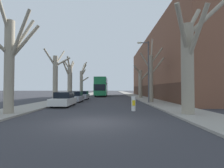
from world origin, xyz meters
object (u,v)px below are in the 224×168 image
Objects in this scene: street_tree_left_1 at (56,76)px; lamp_post at (148,68)px; street_tree_left_2 at (70,79)px; street_tree_right_0 at (189,61)px; street_tree_right_1 at (152,75)px; traffic_bollard at (134,104)px; street_tree_left_3 at (82,81)px; street_tree_right_2 at (141,82)px; parked_car_0 at (64,99)px; street_tree_left_0 at (11,60)px; parked_car_1 at (76,97)px; parked_car_2 at (83,95)px; double_decker_bus at (102,86)px.

street_tree_left_1 is 11.14m from lamp_post.
street_tree_right_0 reaches higher than street_tree_left_2.
traffic_bollard is at bearing -112.11° from street_tree_right_1.
lamp_post is (10.96, -17.88, 0.69)m from street_tree_left_3.
street_tree_right_2 is at bearing 89.28° from street_tree_right_0.
street_tree_right_0 is 0.91× the size of street_tree_right_1.
parked_car_0 is 3.69× the size of traffic_bollard.
street_tree_left_0 is 0.99× the size of street_tree_left_3.
street_tree_right_0 is at bearing -1.49° from street_tree_left_0.
street_tree_left_0 is 1.92× the size of parked_car_1.
street_tree_right_0 is 9.59m from lamp_post.
parked_car_1 is (1.95, 11.39, -2.98)m from street_tree_left_0.
street_tree_right_2 reaches higher than parked_car_2.
traffic_bollard is at bearing -81.46° from double_decker_bus.
street_tree_right_1 is 9.03m from traffic_bollard.
parked_car_2 is (-0.00, 5.48, -0.01)m from parked_car_1.
street_tree_left_0 is 11.73m from street_tree_right_0.
street_tree_left_0 is at bearing -139.10° from street_tree_right_1.
street_tree_right_0 is 15.51m from parked_car_1.
street_tree_left_0 reaches higher than lamp_post.
double_decker_bus is at bearing 35.52° from street_tree_left_3.
double_decker_bus is at bearing 98.54° from traffic_bollard.
street_tree_right_1 is 21.38m from double_decker_bus.
street_tree_left_0 is 9.23m from traffic_bollard.
double_decker_bus is 1.60× the size of lamp_post.
street_tree_right_1 is at bearing 23.46° from parked_car_0.
street_tree_left_0 is 1.83× the size of parked_car_0.
street_tree_right_0 reaches higher than lamp_post.
street_tree_right_2 is at bearing 15.94° from parked_car_2.
street_tree_right_0 is 1.30× the size of street_tree_right_2.
double_decker_bus is at bearing 126.75° from street_tree_right_2.
parked_car_0 is 7.46m from traffic_bollard.
parked_car_1 is (1.90, -15.73, -2.81)m from street_tree_left_3.
street_tree_right_1 is at bearing -32.34° from street_tree_left_2.
street_tree_right_0 reaches higher than parked_car_2.
street_tree_right_0 is 11.91m from parked_car_0.
lamp_post is at bearing -58.51° from street_tree_left_3.
street_tree_left_2 is at bearing -170.48° from street_tree_right_2.
street_tree_right_1 reaches higher than street_tree_left_1.
parked_car_1 is at bearing -140.22° from street_tree_right_2.
parked_car_2 is at bearing 90.00° from parked_car_0.
street_tree_left_2 is 14.19m from street_tree_right_1.
street_tree_left_0 is 1.31× the size of street_tree_right_2.
street_tree_right_2 is at bearing 78.59° from traffic_bollard.
street_tree_left_1 is 0.59× the size of double_decker_bus.
street_tree_left_1 is 20.99m from double_decker_bus.
parked_car_0 is (2.04, -3.71, -2.57)m from street_tree_left_1.
lamp_post is (-0.63, -0.84, 0.66)m from street_tree_right_1.
parked_car_1 is at bearing -90.00° from parked_car_2.
street_tree_left_3 is 5.24m from double_decker_bus.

